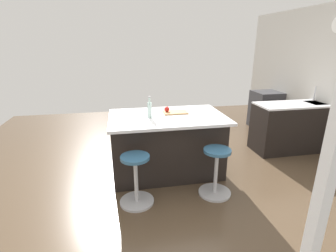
# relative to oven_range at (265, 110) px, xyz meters

# --- Properties ---
(ground_plane) EXTENTS (7.63, 7.63, 0.00)m
(ground_plane) POSITION_rel_oven_range_xyz_m (2.58, 1.59, -0.44)
(ground_plane) COLOR brown
(window_panel_rear) EXTENTS (5.87, 0.12, 2.64)m
(window_panel_rear) POSITION_rel_oven_range_xyz_m (2.58, 4.49, 0.95)
(window_panel_rear) COLOR beige
(window_panel_rear) RESTS_ON ground_plane
(sink_cabinet) EXTENTS (1.94, 0.60, 1.19)m
(sink_cabinet) POSITION_rel_oven_range_xyz_m (-0.00, 1.32, 0.02)
(sink_cabinet) COLOR black
(sink_cabinet) RESTS_ON ground_plane
(oven_range) EXTENTS (0.60, 0.61, 0.88)m
(oven_range) POSITION_rel_oven_range_xyz_m (0.00, 0.00, 0.00)
(oven_range) COLOR #38383D
(oven_range) RESTS_ON ground_plane
(kitchen_island) EXTENTS (1.69, 1.09, 0.95)m
(kitchen_island) POSITION_rel_oven_range_xyz_m (2.74, 1.75, 0.04)
(kitchen_island) COLOR black
(kitchen_island) RESTS_ON ground_plane
(stool_by_window) EXTENTS (0.44, 0.44, 0.66)m
(stool_by_window) POSITION_rel_oven_range_xyz_m (2.21, 2.47, -0.13)
(stool_by_window) COLOR #B7B7BC
(stool_by_window) RESTS_ON ground_plane
(stool_middle) EXTENTS (0.44, 0.44, 0.66)m
(stool_middle) POSITION_rel_oven_range_xyz_m (3.27, 2.47, -0.13)
(stool_middle) COLOR #B7B7BC
(stool_middle) RESTS_ON ground_plane
(cutting_board) EXTENTS (0.36, 0.24, 0.02)m
(cutting_board) POSITION_rel_oven_range_xyz_m (2.59, 1.66, 0.52)
(cutting_board) COLOR tan
(cutting_board) RESTS_ON kitchen_island
(apple_red) EXTENTS (0.08, 0.08, 0.08)m
(apple_red) POSITION_rel_oven_range_xyz_m (2.72, 1.63, 0.57)
(apple_red) COLOR red
(apple_red) RESTS_ON cutting_board
(water_bottle) EXTENTS (0.06, 0.06, 0.31)m
(water_bottle) POSITION_rel_oven_range_xyz_m (3.01, 1.85, 0.63)
(water_bottle) COLOR silver
(water_bottle) RESTS_ON kitchen_island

